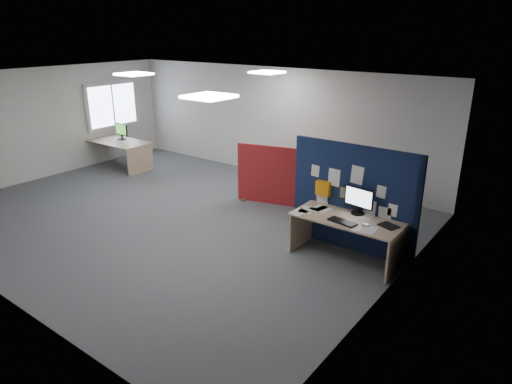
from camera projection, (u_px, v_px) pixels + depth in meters
The scene contains 18 objects.
floor at pixel (174, 216), 9.21m from camera, with size 9.00×9.00×0.00m, color #525459.
ceiling at pixel (165, 79), 8.30m from camera, with size 9.00×7.00×0.02m, color white.
wall_back at pixel (274, 123), 11.39m from camera, with size 9.00×0.02×2.70m, color silver.
wall_left at pixel (44, 123), 11.30m from camera, with size 0.02×7.00×2.70m, color silver.
wall_right at pixel (398, 202), 6.21m from camera, with size 0.02×7.00×2.70m, color silver.
window at pixel (112, 105), 12.70m from camera, with size 0.06×1.70×1.30m.
ceiling_lights at pixel (204, 79), 8.62m from camera, with size 4.10×4.10×0.04m.
navy_divider at pixel (352, 199), 7.55m from camera, with size 2.22×0.30×1.83m.
main_desk at pixel (347, 227), 7.34m from camera, with size 1.74×0.77×0.73m.
monitor_main at pixel (359, 200), 7.33m from camera, with size 0.52×0.21×0.45m.
keyboard at pixel (342, 222), 7.09m from camera, with size 0.45×0.18×0.03m, color black.
mouse at pixel (366, 225), 6.96m from camera, with size 0.10×0.06×0.03m, color gray.
paper_tray at pixel (389, 226), 6.95m from camera, with size 0.28×0.22×0.01m, color black.
red_divider at pixel (275, 176), 9.64m from camera, with size 1.65×0.49×1.27m.
second_desk at pixel (120, 147), 12.27m from camera, with size 1.78×0.89×0.73m.
monitor_second at pixel (121, 131), 12.26m from camera, with size 0.49×0.22×0.44m.
office_chair at pixel (320, 190), 9.02m from camera, with size 0.64×0.65×0.98m.
desk_papers at pixel (330, 214), 7.41m from camera, with size 1.44×0.85×0.00m.
Camera 1 is at (6.43, -5.80, 3.59)m, focal length 32.00 mm.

